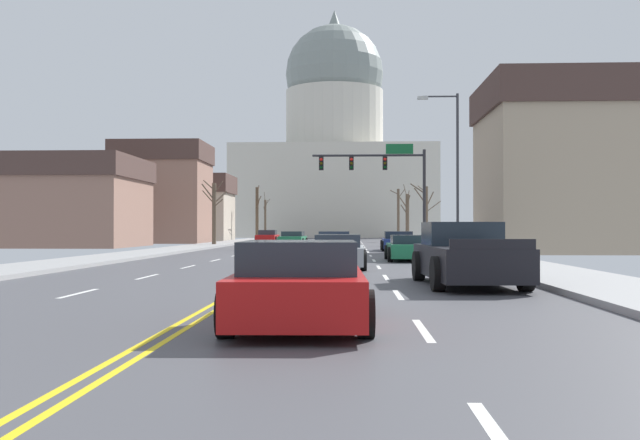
# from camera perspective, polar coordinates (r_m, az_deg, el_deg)

# --- Properties ---
(ground) EXTENTS (20.00, 180.00, 0.20)m
(ground) POSITION_cam_1_polar(r_m,az_deg,el_deg) (34.16, -1.65, -3.01)
(ground) COLOR #48484D
(signal_gantry) EXTENTS (7.91, 0.41, 7.14)m
(signal_gantry) POSITION_cam_1_polar(r_m,az_deg,el_deg) (49.05, 5.27, 3.89)
(signal_gantry) COLOR #28282D
(signal_gantry) RESTS_ON ground
(street_lamp_right) EXTENTS (2.20, 0.24, 8.49)m
(street_lamp_right) POSITION_cam_1_polar(r_m,az_deg,el_deg) (38.23, 10.75, 4.90)
(street_lamp_right) COLOR #333338
(street_lamp_right) RESTS_ON ground
(capitol_building) EXTENTS (29.83, 18.44, 34.74)m
(capitol_building) POSITION_cam_1_polar(r_m,az_deg,el_deg) (107.24, 1.18, 5.68)
(capitol_building) COLOR beige
(capitol_building) RESTS_ON ground
(sedan_near_00) EXTENTS (2.17, 4.65, 1.21)m
(sedan_near_00) POSITION_cam_1_polar(r_m,az_deg,el_deg) (43.93, 6.37, -1.75)
(sedan_near_00) COLOR navy
(sedan_near_00) RESTS_ON ground
(sedan_near_01) EXTENTS (2.08, 4.69, 1.24)m
(sedan_near_01) POSITION_cam_1_polar(r_m,az_deg,el_deg) (38.09, 1.17, -1.91)
(sedan_near_01) COLOR navy
(sedan_near_01) RESTS_ON ground
(sedan_near_02) EXTENTS (2.11, 4.35, 1.12)m
(sedan_near_02) POSITION_cam_1_polar(r_m,az_deg,el_deg) (30.83, 7.37, -2.31)
(sedan_near_02) COLOR #1E7247
(sedan_near_02) RESTS_ON ground
(sedan_near_03) EXTENTS (2.01, 4.38, 1.20)m
(sedan_near_03) POSITION_cam_1_polar(r_m,az_deg,el_deg) (24.75, 1.50, -2.66)
(sedan_near_03) COLOR #9EA3A8
(sedan_near_03) RESTS_ON ground
(pickup_truck_near_04) EXTENTS (2.42, 5.43, 1.59)m
(pickup_truck_near_04) POSITION_cam_1_polar(r_m,az_deg,el_deg) (18.01, 11.81, -2.93)
(pickup_truck_near_04) COLOR black
(pickup_truck_near_04) RESTS_ON ground
(sedan_near_05) EXTENTS (2.15, 4.28, 1.26)m
(sedan_near_05) POSITION_cam_1_polar(r_m,az_deg,el_deg) (10.46, -1.65, -5.35)
(sedan_near_05) COLOR #B71414
(sedan_near_05) RESTS_ON ground
(sedan_oncoming_00) EXTENTS (2.15, 4.51, 1.15)m
(sedan_oncoming_00) POSITION_cam_1_polar(r_m,az_deg,el_deg) (54.54, -2.23, -1.56)
(sedan_oncoming_00) COLOR #1E7247
(sedan_oncoming_00) RESTS_ON ground
(sedan_oncoming_01) EXTENTS (2.03, 4.68, 1.21)m
(sedan_oncoming_01) POSITION_cam_1_polar(r_m,az_deg,el_deg) (66.01, -4.29, -1.38)
(sedan_oncoming_01) COLOR #B71414
(sedan_oncoming_01) RESTS_ON ground
(flank_building_00) EXTENTS (9.87, 9.91, 6.70)m
(flank_building_00) POSITION_cam_1_polar(r_m,az_deg,el_deg) (55.60, -19.48, 1.43)
(flank_building_00) COLOR #8C6656
(flank_building_00) RESTS_ON ground
(flank_building_01) EXTENTS (8.37, 7.30, 9.30)m
(flank_building_01) POSITION_cam_1_polar(r_m,az_deg,el_deg) (66.96, -12.68, 2.19)
(flank_building_01) COLOR #8C6656
(flank_building_01) RESTS_ON ground
(flank_building_02) EXTENTS (12.65, 7.76, 7.25)m
(flank_building_02) POSITION_cam_1_polar(r_m,az_deg,el_deg) (79.67, -11.68, 1.01)
(flank_building_02) COLOR #B2A38E
(flank_building_02) RESTS_ON ground
(flank_building_03) EXTENTS (11.06, 9.39, 10.02)m
(flank_building_03) POSITION_cam_1_polar(r_m,az_deg,el_deg) (43.71, 20.29, 4.18)
(flank_building_03) COLOR tan
(flank_building_03) RESTS_ON ground
(bare_tree_00) EXTENTS (2.39, 2.20, 4.91)m
(bare_tree_00) POSITION_cam_1_polar(r_m,az_deg,el_deg) (56.43, 8.59, 0.55)
(bare_tree_00) COLOR brown
(bare_tree_00) RESTS_ON ground
(bare_tree_01) EXTENTS (0.90, 2.83, 6.29)m
(bare_tree_01) POSITION_cam_1_polar(r_m,az_deg,el_deg) (81.71, -5.14, 0.66)
(bare_tree_01) COLOR #4C3D2D
(bare_tree_01) RESTS_ON ground
(bare_tree_02) EXTENTS (1.08, 2.37, 5.75)m
(bare_tree_02) POSITION_cam_1_polar(r_m,az_deg,el_deg) (71.24, 7.12, 0.38)
(bare_tree_02) COLOR brown
(bare_tree_02) RESTS_ON ground
(bare_tree_03) EXTENTS (0.96, 2.20, 5.79)m
(bare_tree_03) POSITION_cam_1_polar(r_m,az_deg,el_deg) (88.14, -4.48, 0.19)
(bare_tree_03) COLOR brown
(bare_tree_03) RESTS_ON ground
(bare_tree_04) EXTENTS (1.84, 2.33, 5.90)m
(bare_tree_04) POSITION_cam_1_polar(r_m,az_deg,el_deg) (83.73, 6.40, 0.61)
(bare_tree_04) COLOR brown
(bare_tree_04) RESTS_ON ground
(bare_tree_05) EXTENTS (1.91, 1.93, 5.06)m
(bare_tree_05) POSITION_cam_1_polar(r_m,az_deg,el_deg) (55.56, -8.62, 0.73)
(bare_tree_05) COLOR brown
(bare_tree_05) RESTS_ON ground
(pedestrian_00) EXTENTS (0.35, 0.34, 1.57)m
(pedestrian_00) POSITION_cam_1_polar(r_m,az_deg,el_deg) (33.25, 11.82, -1.37)
(pedestrian_00) COLOR #33333D
(pedestrian_00) RESTS_ON ground
(bicycle_parked) EXTENTS (0.12, 1.77, 0.85)m
(bicycle_parked) POSITION_cam_1_polar(r_m,az_deg,el_deg) (29.61, 13.28, -2.46)
(bicycle_parked) COLOR black
(bicycle_parked) RESTS_ON ground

